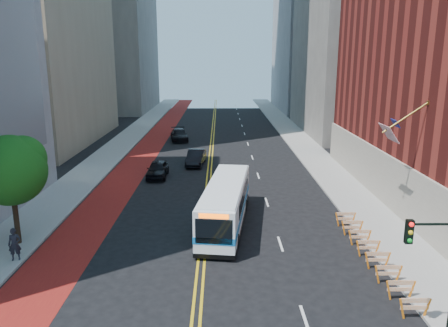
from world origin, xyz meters
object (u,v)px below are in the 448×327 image
object	(u,v)px
car_a	(158,169)
car_b	(196,157)
street_tree	(11,167)
transit_bus	(226,203)
car_c	(179,135)
pedestrian	(15,244)
traffic_signal	(435,256)

from	to	relation	value
car_a	car_b	size ratio (longest dim) A/B	0.94
street_tree	transit_bus	size ratio (longest dim) A/B	0.60
car_c	car_a	bearing A→B (deg)	-100.28
car_a	pedestrian	bearing A→B (deg)	-106.81
street_tree	car_b	bearing A→B (deg)	64.54
traffic_signal	pedestrian	size ratio (longest dim) A/B	2.71
transit_bus	car_b	size ratio (longest dim) A/B	2.30
car_a	traffic_signal	bearing A→B (deg)	-60.09
traffic_signal	car_b	world-z (taller)	traffic_signal
traffic_signal	transit_bus	size ratio (longest dim) A/B	0.45
traffic_signal	pedestrian	bearing A→B (deg)	160.10
transit_bus	car_a	bearing A→B (deg)	124.68
street_tree	car_a	xyz separation A→B (m)	(6.32, 15.55, -4.13)
car_c	transit_bus	bearing A→B (deg)	-88.34
transit_bus	car_c	size ratio (longest dim) A/B	2.07
traffic_signal	transit_bus	bearing A→B (deg)	122.18
car_c	pedestrian	size ratio (longest dim) A/B	2.91
car_a	car_b	distance (m)	5.99
traffic_signal	car_c	size ratio (longest dim) A/B	0.93
traffic_signal	car_b	xyz separation A→B (m)	(-10.91, 30.01, -2.92)
transit_bus	pedestrian	xyz separation A→B (m)	(-11.86, -5.47, -0.50)
car_c	traffic_signal	bearing A→B (deg)	-81.59
street_tree	car_b	size ratio (longest dim) A/B	1.37
transit_bus	car_c	bearing A→B (deg)	108.40
car_b	traffic_signal	bearing A→B (deg)	-65.26
car_b	pedestrian	world-z (taller)	pedestrian
street_tree	traffic_signal	xyz separation A→B (m)	(20.66, -9.55, -1.19)
street_tree	car_b	distance (m)	23.03
street_tree	transit_bus	distance (m)	13.49
car_a	car_c	distance (m)	18.97
traffic_signal	car_a	size ratio (longest dim) A/B	1.11
car_c	pedestrian	distance (m)	37.36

